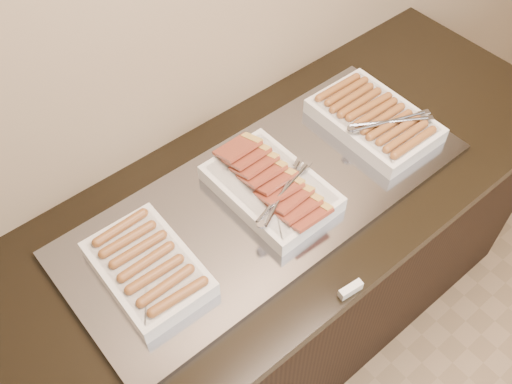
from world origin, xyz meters
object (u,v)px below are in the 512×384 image
at_px(counter, 272,275).
at_px(dish_center, 271,187).
at_px(dish_right, 375,119).
at_px(dish_left, 148,267).
at_px(warming_tray, 268,197).

bearing_deg(counter, dish_center, -169.59).
bearing_deg(dish_right, counter, -179.70).
relative_size(counter, dish_right, 5.44).
bearing_deg(dish_left, warming_tray, 1.30).
xyz_separation_m(dish_center, dish_right, (0.42, 0.00, -0.00)).
relative_size(dish_center, dish_right, 1.00).
relative_size(warming_tray, dish_left, 3.68).
height_order(counter, dish_left, dish_left).
distance_m(warming_tray, dish_right, 0.43).
distance_m(counter, warming_tray, 0.46).
relative_size(dish_left, dish_center, 0.86).
xyz_separation_m(counter, dish_right, (0.40, -0.00, 0.50)).
bearing_deg(dish_center, warming_tray, 152.48).
xyz_separation_m(dish_left, dish_right, (0.83, -0.00, 0.00)).
bearing_deg(dish_right, warming_tray, -179.67).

